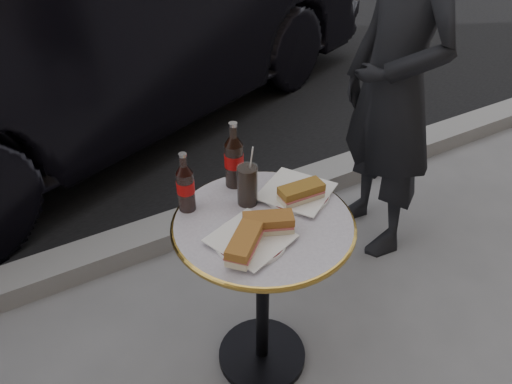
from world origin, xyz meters
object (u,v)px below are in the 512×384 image
cola_bottle_right (234,155)px  plate_left (251,240)px  bistro_table (263,296)px  cola_bottle_left (185,182)px  plate_right (296,193)px  parked_car (96,21)px  cola_glass (247,185)px  pedestrian (395,88)px

cola_bottle_right → plate_left: bearing=-109.3°
bistro_table → cola_bottle_left: 0.55m
plate_right → cola_bottle_right: cola_bottle_right is taller
bistro_table → parked_car: size_ratio=0.16×
bistro_table → plate_right: (0.18, 0.07, 0.37)m
plate_left → parked_car: 2.48m
bistro_table → cola_bottle_left: cola_bottle_left is taller
cola_glass → parked_car: (0.11, 2.28, -0.05)m
cola_bottle_left → cola_glass: bearing=-20.9°
bistro_table → parked_car: 2.43m
cola_glass → parked_car: parked_car is taller
plate_left → plate_right: 0.30m
cola_bottle_right → bistro_table: bearing=-94.4°
bistro_table → pedestrian: bearing=23.1°
bistro_table → cola_glass: cola_glass is taller
cola_bottle_right → parked_car: (0.09, 2.16, -0.10)m
cola_bottle_left → cola_glass: 0.21m
parked_car → pedestrian: size_ratio=2.71×
cola_glass → plate_right: bearing=-14.5°
bistro_table → plate_left: size_ratio=3.15×
cola_bottle_right → cola_glass: (-0.01, -0.12, -0.05)m
cola_bottle_left → parked_car: 2.23m
bistro_table → cola_bottle_right: 0.55m
plate_left → parked_car: size_ratio=0.05×
cola_bottle_right → pedestrian: 0.93m
bistro_table → cola_glass: 0.46m
plate_right → parked_car: (-0.07, 2.33, 0.02)m
plate_right → cola_bottle_left: bearing=162.1°
plate_left → bistro_table: bearing=38.0°
plate_left → cola_glass: (0.09, 0.19, 0.07)m
plate_right → pedestrian: pedestrian is taller
plate_left → cola_bottle_right: bearing=70.7°
cola_bottle_right → parked_car: 2.16m
cola_bottle_left → parked_car: size_ratio=0.05×
cola_bottle_left → parked_car: bearing=82.2°
plate_right → cola_bottle_left: 0.40m
pedestrian → cola_bottle_right: bearing=-73.2°
plate_right → parked_car: 2.33m
plate_right → cola_glass: 0.19m
cola_glass → pedestrian: pedestrian is taller
plate_left → cola_bottle_left: bearing=111.4°
cola_bottle_left → pedestrian: (1.12, 0.21, 0.01)m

